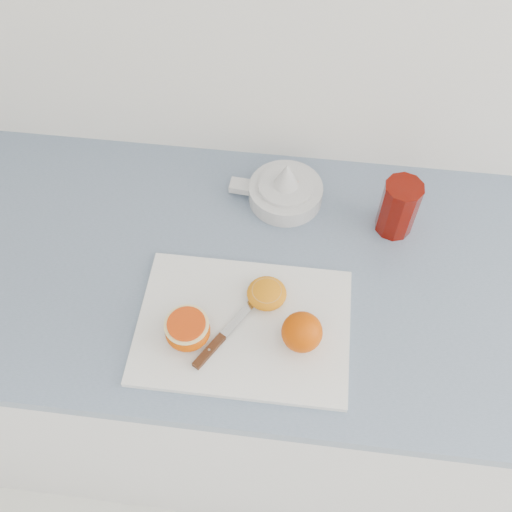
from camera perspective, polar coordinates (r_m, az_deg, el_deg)
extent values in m
cube|color=white|center=(1.50, 4.77, -11.22)|extent=(2.34, 0.60, 0.86)
cube|color=#7C8DAA|center=(1.11, 6.35, -2.03)|extent=(2.39, 0.64, 0.03)
cube|color=white|center=(1.03, -1.26, -7.02)|extent=(0.38, 0.27, 0.01)
sphere|color=#CB4200|center=(0.98, 4.61, -7.59)|extent=(0.07, 0.07, 0.07)
ellipsoid|color=#CB4200|center=(1.00, -6.84, -7.44)|extent=(0.08, 0.08, 0.04)
cylinder|color=#FAEA97|center=(0.98, -6.97, -6.82)|extent=(0.08, 0.08, 0.00)
cylinder|color=#D7440B|center=(0.98, -6.99, -6.75)|extent=(0.07, 0.07, 0.00)
ellipsoid|color=orange|center=(1.03, 1.08, -3.76)|extent=(0.07, 0.07, 0.03)
cylinder|color=#CD8941|center=(1.03, 1.08, -3.50)|extent=(0.05, 0.05, 0.00)
cube|color=#4A2815|center=(1.00, -4.70, -9.45)|extent=(0.05, 0.07, 0.01)
cube|color=#B7B7BC|center=(1.02, -1.58, -6.04)|extent=(0.06, 0.09, 0.00)
cylinder|color=#B7B7BC|center=(1.00, -4.70, -9.45)|extent=(0.00, 0.00, 0.01)
cylinder|color=white|center=(1.19, 2.97, 6.32)|extent=(0.15, 0.15, 0.04)
cylinder|color=white|center=(1.17, 3.02, 7.05)|extent=(0.11, 0.11, 0.01)
cone|color=white|center=(1.15, 3.09, 8.12)|extent=(0.05, 0.05, 0.06)
cube|color=white|center=(1.20, -1.43, 6.99)|extent=(0.05, 0.04, 0.02)
ellipsoid|color=#DC591F|center=(1.16, 3.62, 6.88)|extent=(0.01, 0.01, 0.00)
ellipsoid|color=#DC591F|center=(1.18, 2.45, 7.82)|extent=(0.01, 0.01, 0.00)
ellipsoid|color=#DC591F|center=(1.16, 2.80, 6.71)|extent=(0.01, 0.01, 0.00)
ellipsoid|color=#DC591F|center=(1.17, 4.06, 7.41)|extent=(0.01, 0.01, 0.00)
cylinder|color=#650A02|center=(1.14, 14.04, 4.65)|extent=(0.07, 0.07, 0.12)
cylinder|color=#E35700|center=(1.18, 13.59, 3.24)|extent=(0.06, 0.06, 0.02)
cylinder|color=#650A02|center=(1.10, 14.68, 6.68)|extent=(0.08, 0.08, 0.00)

